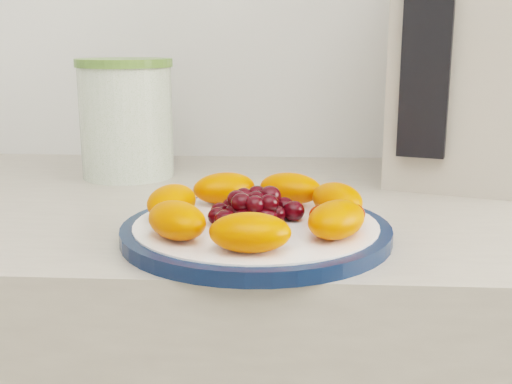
{
  "coord_description": "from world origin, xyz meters",
  "views": [
    {
      "loc": [
        -0.02,
        0.39,
        1.1
      ],
      "look_at": [
        -0.06,
        1.02,
        0.95
      ],
      "focal_mm": 45.0,
      "sensor_mm": 36.0,
      "label": 1
    }
  ],
  "objects": [
    {
      "name": "canister_lid",
      "position": [
        -0.27,
        1.32,
        1.07
      ],
      "size": [
        0.17,
        0.17,
        0.01
      ],
      "primitive_type": "cylinder",
      "rotation": [
        0.0,
        0.0,
        0.19
      ],
      "color": "#577A35",
      "rests_on": "canister"
    },
    {
      "name": "canister",
      "position": [
        -0.27,
        1.32,
        0.98
      ],
      "size": [
        0.16,
        0.16,
        0.16
      ],
      "primitive_type": "cylinder",
      "rotation": [
        0.0,
        0.0,
        0.19
      ],
      "color": "#305E10",
      "rests_on": "counter"
    },
    {
      "name": "appliance_panel",
      "position": [
        0.15,
        1.23,
        1.08
      ],
      "size": [
        0.06,
        0.04,
        0.27
      ],
      "primitive_type": "cube",
      "rotation": [
        0.0,
        0.0,
        -0.32
      ],
      "color": "black",
      "rests_on": "appliance_body"
    },
    {
      "name": "plate_rim",
      "position": [
        -0.06,
        1.02,
        0.91
      ],
      "size": [
        0.28,
        0.28,
        0.01
      ],
      "primitive_type": "cylinder",
      "color": "#0A1937",
      "rests_on": "counter"
    },
    {
      "name": "plate_face",
      "position": [
        -0.06,
        1.02,
        0.91
      ],
      "size": [
        0.25,
        0.25,
        0.02
      ],
      "primitive_type": "cylinder",
      "color": "white",
      "rests_on": "counter"
    },
    {
      "name": "fruit_plate",
      "position": [
        -0.05,
        1.03,
        0.93
      ],
      "size": [
        0.24,
        0.24,
        0.04
      ],
      "color": "#EB4200",
      "rests_on": "plate_face"
    },
    {
      "name": "appliance_body",
      "position": [
        0.24,
        1.36,
        1.08
      ],
      "size": [
        0.28,
        0.34,
        0.36
      ],
      "primitive_type": "cube",
      "rotation": [
        0.0,
        0.0,
        -0.32
      ],
      "color": "#B0A595",
      "rests_on": "counter"
    }
  ]
}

